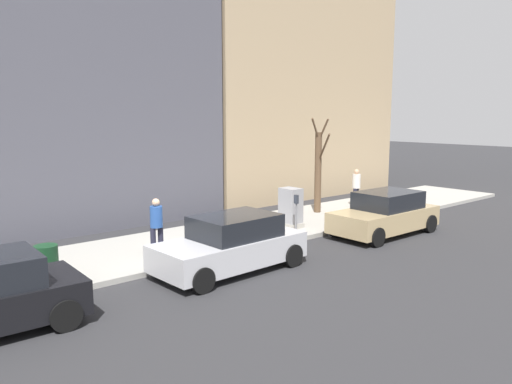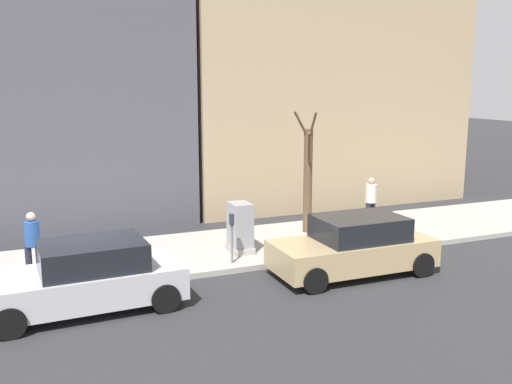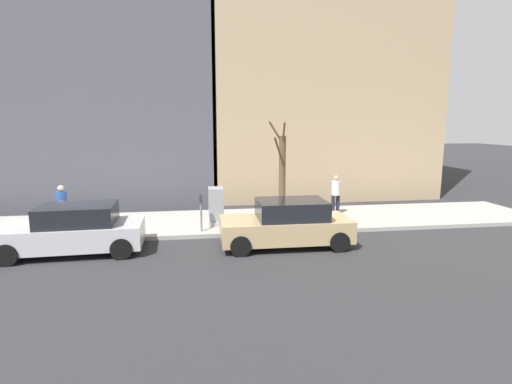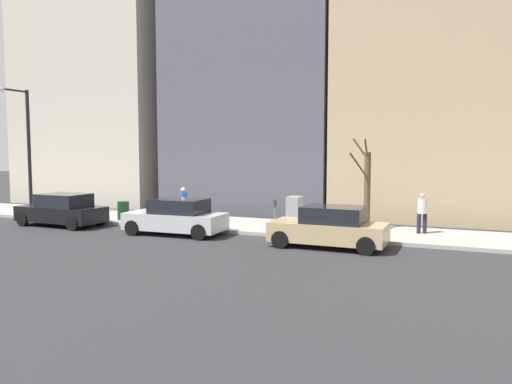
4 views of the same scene
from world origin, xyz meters
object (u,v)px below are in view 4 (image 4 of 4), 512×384
Objects in this scene: parked_car_tan at (330,228)px; trash_bin at (123,211)px; streetlamp at (25,141)px; bare_tree at (367,188)px; office_block_center at (268,81)px; office_tower_right at (120,33)px; pedestrian_near_meter at (422,211)px; office_tower_left at (461,1)px; parked_car_silver at (176,217)px; pedestrian_midblock at (183,203)px; parking_meter at (275,212)px; utility_box at (295,213)px; parked_car_black at (62,210)px.

parked_car_tan is 4.68× the size of trash_bin.
streetlamp reaches higher than bare_tree.
office_tower_right is at bearing 88.26° from office_block_center.
pedestrian_near_meter is at bearing -94.26° from bare_tree.
office_tower_left is at bearing -88.51° from office_tower_right.
pedestrian_midblock is at bearing 22.06° from parked_car_silver.
parked_car_tan is at bearing -121.09° from parking_meter.
parked_car_tan is at bearing -100.99° from trash_bin.
bare_tree is (2.12, -3.39, 0.95)m from parking_meter.
utility_box is (0.85, -0.57, -0.13)m from parking_meter.
streetlamp is 6.64m from trash_bin.
parking_meter is at bearing 59.35° from parked_car_tan.
parking_meter is 1.50× the size of trash_bin.
parked_car_tan is 17.12m from office_tower_left.
utility_box is 0.86× the size of pedestrian_near_meter.
pedestrian_near_meter is (3.61, -2.93, 0.35)m from parked_car_tan.
office_tower_left is 0.99× the size of office_tower_right.
pedestrian_near_meter is 0.07× the size of office_tower_right.
office_tower_left is (12.57, -3.95, 10.93)m from parked_car_tan.
pedestrian_midblock is at bearing 72.80° from parked_car_tan.
parked_car_tan reaches higher than parking_meter.
parked_car_silver is at bearing -176.25° from pedestrian_near_meter.
office_block_center is at bearing 27.83° from utility_box.
parked_car_tan is at bearing -89.05° from parked_car_black.
parked_car_silver is 4.17m from parking_meter.
pedestrian_midblock is at bearing 175.87° from office_block_center.
office_tower_right reaches higher than parked_car_tan.
pedestrian_near_meter is 10.66m from pedestrian_midblock.
parked_car_black is 0.18× the size of office_tower_right.
pedestrian_midblock is (-1.18, 10.60, 0.00)m from pedestrian_near_meter.
pedestrian_near_meter is (1.95, -5.69, 0.11)m from parking_meter.
office_tower_left is at bearing -20.73° from bare_tree.
bare_tree is 12.43m from office_block_center.
pedestrian_midblock reaches higher than parked_car_tan.
trash_bin is 16.78m from office_tower_right.
utility_box reaches higher than parked_car_black.
pedestrian_near_meter is (3.41, -15.84, 0.35)m from parked_car_black.
parked_car_tan is 8.05m from pedestrian_midblock.
bare_tree is at bearing -113.19° from office_tower_right.
utility_box is at bearing -33.83° from parking_meter.
trash_bin is 21.25m from office_tower_left.
bare_tree reaches higher than trash_bin.
office_tower_left is (12.36, -10.61, 10.93)m from parked_car_silver.
utility_box is 16.00m from office_tower_left.
pedestrian_near_meter is 13.90m from office_tower_left.
parked_car_silver is 0.27× the size of office_block_center.
office_block_center is (7.85, 7.63, 5.90)m from bare_tree.
pedestrian_midblock reaches higher than trash_bin.
parked_car_silver is 20.04m from office_tower_right.
office_tower_left reaches higher than streetlamp.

